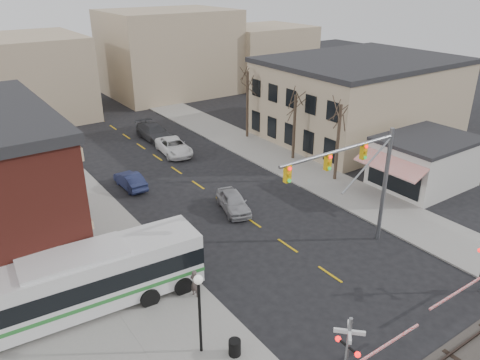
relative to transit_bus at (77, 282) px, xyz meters
name	(u,v)px	position (x,y,z in m)	size (l,w,h in m)	color
ground	(355,291)	(13.53, -7.23, -1.95)	(160.00, 160.00, 0.00)	black
sidewalk_west	(82,204)	(4.03, 12.77, -1.89)	(5.00, 60.00, 0.12)	gray
sidewalk_east	(270,155)	(23.03, 12.77, -1.89)	(5.00, 60.00, 0.12)	gray
tan_building	(359,97)	(35.53, 12.77, 2.31)	(20.30, 15.30, 8.50)	tan
awning_shop	(425,161)	(29.50, -0.23, 0.22)	(9.74, 6.20, 4.30)	beige
tree_east_a	(338,143)	(24.03, 4.77, 1.55)	(0.28, 0.28, 6.75)	#382B21
tree_east_b	(294,127)	(24.33, 10.77, 1.32)	(0.28, 0.28, 6.30)	#382B21
tree_east_c	(247,105)	(24.53, 18.77, 1.77)	(0.28, 0.28, 7.20)	#382B21
transit_bus	(77,282)	(0.00, 0.00, 0.00)	(13.64, 3.86, 3.47)	silver
traffic_signal_mast	(360,171)	(16.62, -4.09, 3.75)	(9.23, 0.30, 8.00)	gray
rr_crossing_west	(353,352)	(8.21, -11.76, 0.02)	(5.60, 1.36, 4.00)	gray
street_lamp	(199,298)	(3.81, -6.26, 1.30)	(0.44, 0.44, 4.38)	black
trash_bin	(235,347)	(5.01, -7.37, -1.42)	(0.60, 0.60, 0.82)	black
car_a	(233,202)	(13.39, 5.10, -1.20)	(1.77, 4.39, 1.50)	#99999D
car_b	(130,180)	(8.54, 13.59, -1.26)	(1.45, 4.17, 1.37)	#1A2143
car_c	(174,147)	(15.42, 18.79, -1.19)	(2.53, 5.49, 1.52)	white
car_d	(154,132)	(15.70, 23.99, -1.11)	(2.35, 5.77, 1.67)	#3A3B3F
pedestrian_near	(195,283)	(5.70, -2.40, -0.99)	(0.61, 0.40, 1.67)	#514441
pedestrian_far	(142,266)	(3.93, 0.76, -0.93)	(0.87, 0.68, 1.79)	#393660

